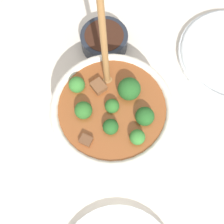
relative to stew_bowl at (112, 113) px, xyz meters
name	(u,v)px	position (x,y,z in m)	size (l,w,h in m)	color
ground_plane	(112,121)	(0.00, 0.00, -0.05)	(4.00, 4.00, 0.00)	silver
stew_bowl	(112,113)	(0.00, 0.00, 0.00)	(0.24, 0.26, 0.29)	white
condiment_bowl	(104,40)	(0.05, 0.19, -0.03)	(0.11, 0.11, 0.04)	#232833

